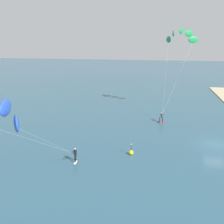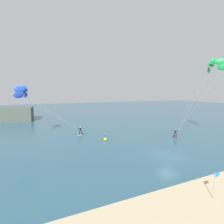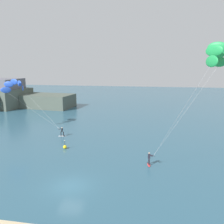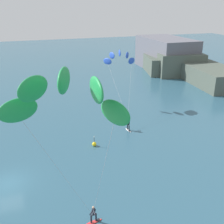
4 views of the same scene
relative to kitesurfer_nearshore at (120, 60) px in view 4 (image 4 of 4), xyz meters
name	(u,v)px [view 4 (image 4 of 4)]	position (x,y,z in m)	size (l,w,h in m)	color
ground_plane	(8,184)	(17.42, -18.94, -8.44)	(240.00, 240.00, 0.00)	#2D566B
kitesurfer_nearshore	(120,60)	(0.00, 0.00, 0.00)	(12.36, 5.62, 10.01)	white
kitesurfer_mid_water	(67,105)	(31.60, -14.70, 4.64)	(8.43, 6.39, 14.85)	red
marker_buoy	(94,144)	(12.68, -8.35, -8.15)	(0.56, 0.56, 1.38)	yellow
distant_headland	(171,59)	(-22.01, 23.70, -5.42)	(40.96, 18.14, 8.61)	#4C564C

